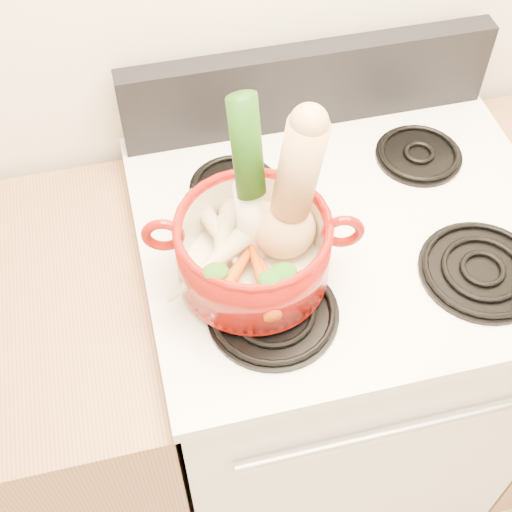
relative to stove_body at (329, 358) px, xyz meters
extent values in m
cube|color=white|center=(0.00, 0.00, 0.00)|extent=(0.76, 0.65, 0.92)
cube|color=white|center=(0.00, 0.00, 0.47)|extent=(0.78, 0.67, 0.03)
cube|color=black|center=(0.00, 0.30, 0.58)|extent=(0.76, 0.05, 0.18)
cylinder|color=silver|center=(0.00, -0.34, 0.32)|extent=(0.60, 0.02, 0.02)
cylinder|color=black|center=(-0.19, -0.16, 0.50)|extent=(0.22, 0.22, 0.02)
cylinder|color=black|center=(0.19, -0.16, 0.50)|extent=(0.22, 0.22, 0.02)
cylinder|color=black|center=(-0.19, 0.14, 0.50)|extent=(0.17, 0.17, 0.02)
cylinder|color=black|center=(0.19, 0.14, 0.50)|extent=(0.17, 0.17, 0.02)
cylinder|color=maroon|center=(-0.20, -0.08, 0.57)|extent=(0.31, 0.31, 0.13)
torus|color=maroon|center=(-0.35, -0.05, 0.61)|extent=(0.07, 0.03, 0.07)
torus|color=maroon|center=(-0.06, -0.11, 0.61)|extent=(0.07, 0.03, 0.07)
cylinder|color=white|center=(-0.20, -0.04, 0.69)|extent=(0.07, 0.12, 0.32)
ellipsoid|color=#D9B685|center=(-0.17, 0.02, 0.55)|extent=(0.09, 0.08, 0.04)
cone|color=beige|center=(-0.24, -0.03, 0.56)|extent=(0.11, 0.22, 0.06)
cone|color=beige|center=(-0.26, -0.09, 0.56)|extent=(0.09, 0.19, 0.05)
cone|color=beige|center=(-0.25, -0.02, 0.57)|extent=(0.09, 0.19, 0.05)
cone|color=beige|center=(-0.27, -0.09, 0.57)|extent=(0.19, 0.14, 0.06)
cone|color=#D0520A|center=(-0.20, -0.10, 0.55)|extent=(0.07, 0.17, 0.05)
cone|color=#C74A09|center=(-0.24, -0.11, 0.56)|extent=(0.13, 0.14, 0.05)
cone|color=#C64E09|center=(-0.20, -0.13, 0.56)|extent=(0.03, 0.16, 0.04)
camera|label=1|loc=(-0.37, -0.80, 1.50)|focal=50.00mm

